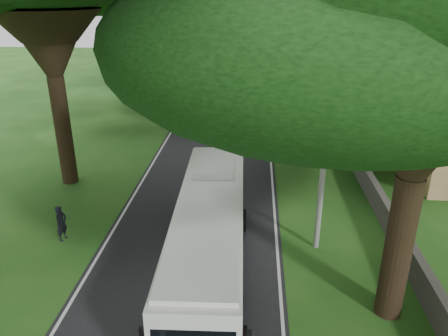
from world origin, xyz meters
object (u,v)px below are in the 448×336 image
Objects in this scene: pole_near at (324,158)px; pedestrian at (61,223)px; distant_car_a at (208,89)px; pole_mid at (290,70)px; distant_car_b at (227,67)px; distant_car_c at (250,51)px; coach_bus at (210,237)px; pole_far at (279,41)px.

pole_near is 11.80m from pedestrian.
distant_car_a is (-7.71, 27.58, -3.39)m from pole_near.
distant_car_a is at bearing 105.62° from pole_near.
pole_mid is at bearing 136.13° from distant_car_a.
distant_car_b is at bearing 107.39° from pole_mid.
pole_near is at bearing 110.78° from distant_car_c.
pole_mid is 4.81× the size of pedestrian.
distant_car_a is 29.39m from distant_car_c.
coach_bus is 30.27m from distant_car_a.
pole_near is 1.00× the size of pole_far.
pole_mid is (0.00, 20.00, 0.00)m from pole_near.
pedestrian is (-11.31, -0.19, -3.35)m from pole_near.
distant_car_a is 1.03× the size of distant_car_c.
distant_car_a is at bearing 9.24° from pedestrian.
pole_near is 41.72m from distant_car_b.
coach_bus is 7.06× the size of pedestrian.
pole_near is at bearing -75.97° from distant_car_b.
coach_bus is at bearing -95.90° from pole_far.
distant_car_a is 1.13× the size of distant_car_b.
pedestrian is at bearing -91.62° from distant_car_b.
pole_far is 2.02× the size of distant_car_b.
coach_bus reaches higher than distant_car_b.
distant_car_b is (-6.59, 41.04, -3.50)m from pole_near.
distant_car_b is 15.91m from distant_car_c.
pedestrian is (-11.31, -40.19, -3.35)m from pole_far.
distant_car_c is at bearing 103.01° from pole_far.
coach_bus is (-4.39, -22.48, -2.33)m from pole_mid.
pole_near is 1.00× the size of pole_mid.
pole_near is 1.85× the size of distant_car_c.
pole_near is 2.02× the size of distant_car_b.
coach_bus is at bearing 106.37° from distant_car_c.
pole_mid reaches higher than distant_car_b.
pole_mid reaches higher than distant_car_a.
pedestrian is at bearing -179.03° from pole_near.
pole_mid is at bearing -67.70° from distant_car_b.
coach_bus is 59.22m from distant_car_c.
distant_car_c is at bearing 96.01° from pole_mid.
pedestrian is at bearing 83.27° from distant_car_a.
distant_car_b is 41.50m from pedestrian.
distant_car_c is (3.85, 29.14, -0.13)m from distant_car_a.
coach_bus is at bearing 96.96° from distant_car_a.
pole_far is 17.52m from distant_car_c.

